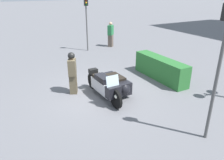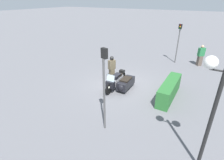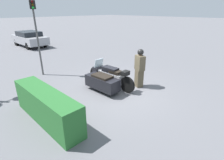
# 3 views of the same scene
# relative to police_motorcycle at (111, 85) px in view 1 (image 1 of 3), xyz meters

# --- Properties ---
(ground_plane) EXTENTS (160.00, 160.00, 0.00)m
(ground_plane) POSITION_rel_police_motorcycle_xyz_m (-0.56, -0.23, -0.48)
(ground_plane) COLOR slate
(police_motorcycle) EXTENTS (2.69, 1.21, 1.18)m
(police_motorcycle) POSITION_rel_police_motorcycle_xyz_m (0.00, 0.00, 0.00)
(police_motorcycle) COLOR black
(police_motorcycle) RESTS_ON ground
(officer_rider) EXTENTS (0.55, 0.46, 1.75)m
(officer_rider) POSITION_rel_police_motorcycle_xyz_m (-0.97, -1.25, 0.44)
(officer_rider) COLOR brown
(officer_rider) RESTS_ON ground
(hedge_bush_curbside) EXTENTS (3.15, 0.68, 1.02)m
(hedge_bush_curbside) POSITION_rel_police_motorcycle_xyz_m (-0.50, 2.94, 0.03)
(hedge_bush_curbside) COLOR #28662D
(hedge_bush_curbside) RESTS_ON ground
(traffic_light_near) EXTENTS (0.23, 0.29, 3.72)m
(traffic_light_near) POSITION_rel_police_motorcycle_xyz_m (3.68, 1.14, 1.94)
(traffic_light_near) COLOR #4C4C4C
(traffic_light_near) RESTS_ON ground
(traffic_light_far) EXTENTS (0.22, 0.28, 3.40)m
(traffic_light_far) POSITION_rel_police_motorcycle_xyz_m (-6.98, 1.91, 1.76)
(traffic_light_far) COLOR #4C4C4C
(traffic_light_far) RESTS_ON ground
(pedestrian_bystander) EXTENTS (0.58, 0.59, 1.81)m
(pedestrian_bystander) POSITION_rel_police_motorcycle_xyz_m (-7.26, 3.88, 0.43)
(pedestrian_bystander) COLOR brown
(pedestrian_bystander) RESTS_ON ground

